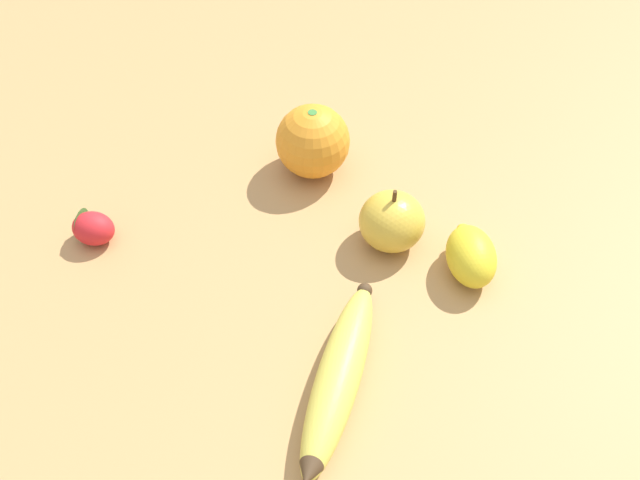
% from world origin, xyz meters
% --- Properties ---
extents(ground_plane, '(3.00, 3.00, 0.00)m').
position_xyz_m(ground_plane, '(0.00, 0.00, 0.00)').
color(ground_plane, tan).
extents(banana, '(0.20, 0.13, 0.04)m').
position_xyz_m(banana, '(0.05, -0.16, 0.02)').
color(banana, '#DBCC4C').
rests_on(banana, ground_plane).
extents(orange, '(0.08, 0.08, 0.08)m').
position_xyz_m(orange, '(0.24, 0.06, 0.04)').
color(orange, orange).
rests_on(orange, ground_plane).
extents(strawberry, '(0.06, 0.06, 0.04)m').
position_xyz_m(strawberry, '(0.00, 0.15, 0.02)').
color(strawberry, red).
rests_on(strawberry, ground_plane).
extents(apple, '(0.07, 0.07, 0.07)m').
position_xyz_m(apple, '(0.22, -0.08, 0.03)').
color(apple, gold).
rests_on(apple, ground_plane).
extents(lemon, '(0.08, 0.09, 0.05)m').
position_xyz_m(lemon, '(0.24, -0.16, 0.02)').
color(lemon, yellow).
rests_on(lemon, ground_plane).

